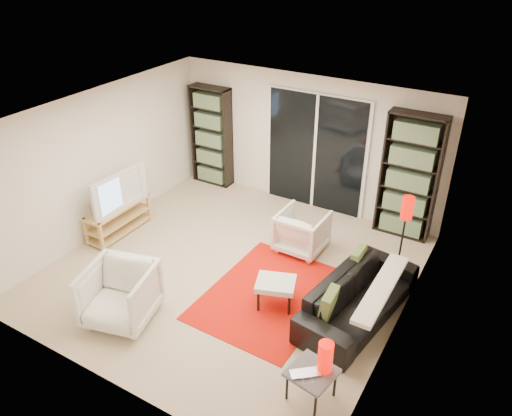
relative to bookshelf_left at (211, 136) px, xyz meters
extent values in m
plane|color=tan|center=(1.95, -2.33, -0.98)|extent=(5.00, 5.00, 0.00)
cube|color=silver|center=(1.95, 0.17, 0.22)|extent=(5.00, 0.02, 2.40)
cube|color=silver|center=(1.95, -4.83, 0.22)|extent=(5.00, 0.02, 2.40)
cube|color=silver|center=(-0.55, -2.33, 0.22)|extent=(0.02, 5.00, 2.40)
cube|color=silver|center=(4.45, -2.33, 0.22)|extent=(0.02, 5.00, 2.40)
cube|color=white|center=(1.95, -2.33, 1.42)|extent=(5.00, 5.00, 0.02)
cube|color=white|center=(2.15, 0.14, 0.07)|extent=(1.92, 0.06, 2.16)
cube|color=black|center=(2.15, 0.10, 0.07)|extent=(1.80, 0.02, 2.10)
cube|color=white|center=(2.15, 0.09, 0.07)|extent=(0.05, 0.02, 2.10)
cube|color=black|center=(0.00, 0.01, 0.00)|extent=(0.80, 0.30, 1.95)
cube|color=olive|center=(0.00, -0.01, 0.00)|extent=(0.70, 0.22, 1.85)
cube|color=black|center=(3.85, 0.01, 0.07)|extent=(0.90, 0.30, 2.10)
cube|color=olive|center=(3.85, -0.01, 0.07)|extent=(0.80, 0.22, 2.00)
cube|color=tan|center=(-0.27, -2.39, -0.50)|extent=(0.39, 1.21, 0.04)
cube|color=tan|center=(-0.27, -2.39, -0.73)|extent=(0.39, 1.21, 0.03)
cube|color=tan|center=(-0.27, -2.39, -0.92)|extent=(0.39, 1.21, 0.04)
cube|color=tan|center=(-0.43, -2.95, -0.73)|extent=(0.05, 0.05, 0.50)
cube|color=tan|center=(-0.43, -1.82, -0.73)|extent=(0.05, 0.05, 0.50)
cube|color=tan|center=(-0.10, -2.95, -0.73)|extent=(0.05, 0.05, 0.50)
cube|color=tan|center=(-0.10, -1.82, -0.73)|extent=(0.05, 0.05, 0.50)
imported|color=black|center=(-0.25, -2.39, -0.16)|extent=(0.22, 1.12, 0.64)
cube|color=red|center=(2.73, -2.57, -0.97)|extent=(1.64, 2.19, 0.01)
imported|color=black|center=(3.95, -2.33, -0.68)|extent=(1.09, 2.13, 0.59)
imported|color=silver|center=(2.61, -1.30, -0.64)|extent=(0.73, 0.75, 0.67)
imported|color=silver|center=(1.29, -3.96, -0.58)|extent=(1.03, 1.05, 0.79)
cube|color=silver|center=(2.90, -2.70, -0.62)|extent=(0.63, 0.58, 0.08)
cylinder|color=black|center=(2.76, -2.93, -0.82)|extent=(0.04, 0.04, 0.32)
cylinder|color=black|center=(2.65, -2.61, -0.82)|extent=(0.04, 0.04, 0.32)
cylinder|color=black|center=(3.16, -2.79, -0.82)|extent=(0.04, 0.04, 0.32)
cylinder|color=black|center=(3.04, -2.47, -0.82)|extent=(0.04, 0.04, 0.32)
cube|color=#504F55|center=(3.97, -3.87, -0.60)|extent=(0.54, 0.54, 0.04)
cylinder|color=black|center=(3.76, -4.02, -0.79)|extent=(0.03, 0.03, 0.38)
cylinder|color=black|center=(3.82, -3.65, -0.79)|extent=(0.03, 0.03, 0.38)
cylinder|color=black|center=(4.12, -4.08, -0.79)|extent=(0.03, 0.03, 0.38)
cylinder|color=black|center=(4.19, -3.72, -0.79)|extent=(0.03, 0.03, 0.38)
imported|color=silver|center=(3.96, -3.98, -0.56)|extent=(0.38, 0.37, 0.03)
cylinder|color=red|center=(4.07, -3.77, -0.39)|extent=(0.17, 0.17, 0.37)
cylinder|color=black|center=(4.12, -1.08, -0.96)|extent=(0.19, 0.19, 0.03)
cylinder|color=black|center=(4.12, -1.08, -0.50)|extent=(0.03, 0.03, 0.95)
cylinder|color=red|center=(4.12, -1.08, 0.11)|extent=(0.17, 0.17, 0.34)
camera|label=1|loc=(5.36, -7.42, 3.58)|focal=35.00mm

